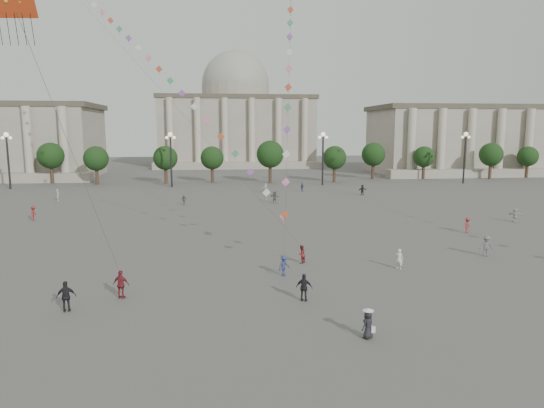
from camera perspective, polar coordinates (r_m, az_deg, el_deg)
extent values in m
plane|color=#4E4C4A|center=(28.65, 6.38, -14.15)|extent=(360.00, 360.00, 0.00)
cube|color=gray|center=(145.40, 27.66, 6.53)|extent=(80.00, 22.00, 16.00)
cube|color=#4D4539|center=(145.47, 27.90, 9.91)|extent=(81.60, 22.44, 1.20)
cube|color=gray|center=(155.84, -4.23, 8.31)|extent=(46.00, 30.00, 20.00)
cube|color=#4D4539|center=(156.12, -4.28, 12.20)|extent=(46.92, 30.60, 1.20)
cube|color=gray|center=(139.22, -3.92, 4.56)|extent=(48.30, 4.00, 2.00)
cylinder|color=gray|center=(156.25, -4.28, 12.90)|extent=(21.00, 21.00, 5.00)
sphere|color=#97988A|center=(156.45, -4.29, 13.81)|extent=(21.00, 21.00, 21.00)
cylinder|color=#36241B|center=(110.19, -25.47, 3.02)|extent=(0.70, 0.70, 3.52)
sphere|color=black|center=(109.94, -25.60, 4.93)|extent=(5.12, 5.12, 5.12)
cylinder|color=#36241B|center=(106.87, -19.38, 3.23)|extent=(0.70, 0.70, 3.52)
sphere|color=black|center=(106.61, -19.48, 5.19)|extent=(5.12, 5.12, 5.12)
cylinder|color=#36241B|center=(104.83, -12.97, 3.40)|extent=(0.70, 0.70, 3.52)
sphere|color=black|center=(104.57, -13.03, 5.41)|extent=(5.12, 5.12, 5.12)
cylinder|color=#36241B|center=(104.14, -6.38, 3.53)|extent=(0.70, 0.70, 3.52)
sphere|color=black|center=(103.87, -6.42, 5.56)|extent=(5.12, 5.12, 5.12)
cylinder|color=#36241B|center=(104.83, 0.20, 3.62)|extent=(0.70, 0.70, 3.52)
sphere|color=black|center=(104.56, 0.21, 5.63)|extent=(5.12, 5.12, 5.12)
cylinder|color=#36241B|center=(106.87, 6.62, 3.66)|extent=(0.70, 0.70, 3.52)
sphere|color=black|center=(106.61, 6.66, 5.63)|extent=(5.12, 5.12, 5.12)
cylinder|color=#36241B|center=(110.18, 12.73, 3.66)|extent=(0.70, 0.70, 3.52)
sphere|color=black|center=(109.93, 12.79, 5.57)|extent=(5.12, 5.12, 5.12)
cylinder|color=#36241B|center=(114.66, 18.41, 3.62)|extent=(0.70, 0.70, 3.52)
sphere|color=black|center=(114.42, 18.50, 5.45)|extent=(5.12, 5.12, 5.12)
cylinder|color=#36241B|center=(120.18, 23.63, 3.55)|extent=(0.70, 0.70, 3.52)
sphere|color=black|center=(119.95, 23.73, 5.30)|extent=(5.12, 5.12, 5.12)
cylinder|color=#36241B|center=(126.60, 28.35, 3.46)|extent=(0.70, 0.70, 3.52)
sphere|color=black|center=(126.38, 28.47, 5.12)|extent=(5.12, 5.12, 5.12)
cylinder|color=#262628|center=(103.55, -28.60, 4.29)|extent=(0.36, 0.36, 10.00)
sphere|color=#FFE5B2|center=(103.37, -28.81, 7.17)|extent=(0.90, 0.90, 0.90)
sphere|color=#FFE5B2|center=(103.64, -29.14, 6.81)|extent=(0.60, 0.60, 0.60)
sphere|color=#FFE5B2|center=(103.11, -28.42, 6.86)|extent=(0.60, 0.60, 0.60)
cylinder|color=#262628|center=(96.34, -11.79, 4.92)|extent=(0.36, 0.36, 10.00)
sphere|color=#FFE5B2|center=(96.15, -11.88, 8.01)|extent=(0.90, 0.90, 0.90)
sphere|color=#FFE5B2|center=(96.22, -12.29, 7.64)|extent=(0.60, 0.60, 0.60)
sphere|color=#FFE5B2|center=(96.09, -11.45, 7.67)|extent=(0.60, 0.60, 0.60)
cylinder|color=#262628|center=(98.18, 5.99, 5.12)|extent=(0.36, 0.36, 10.00)
sphere|color=#FFE5B2|center=(98.00, 6.04, 8.16)|extent=(0.90, 0.90, 0.90)
sphere|color=#FFE5B2|center=(97.86, 5.63, 7.81)|extent=(0.60, 0.60, 0.60)
sphere|color=#FFE5B2|center=(98.16, 6.44, 7.80)|extent=(0.60, 0.60, 0.60)
cylinder|color=#262628|center=(108.62, 21.70, 4.90)|extent=(0.36, 0.36, 10.00)
sphere|color=#FFE5B2|center=(108.46, 21.86, 7.64)|extent=(0.90, 0.90, 0.90)
sphere|color=#FFE5B2|center=(108.14, 21.51, 7.34)|extent=(0.60, 0.60, 0.60)
sphere|color=#FFE5B2|center=(108.79, 22.17, 7.31)|extent=(0.60, 0.60, 0.60)
imported|color=navy|center=(88.16, 3.56, 1.98)|extent=(0.88, 0.90, 1.52)
imported|color=silver|center=(86.04, -0.76, 1.89)|extent=(1.59, 1.26, 1.69)
imported|color=#5E5F63|center=(46.94, 23.91, -4.54)|extent=(1.30, 0.86, 1.88)
imported|color=beige|center=(65.80, 26.71, -1.17)|extent=(1.53, 1.43, 1.72)
imported|color=maroon|center=(56.71, 22.01, -2.33)|extent=(1.25, 1.21, 1.71)
imported|color=black|center=(84.51, 10.59, 1.64)|extent=(1.72, 0.98, 1.77)
imported|color=beige|center=(83.85, -23.88, 0.99)|extent=(0.61, 0.76, 1.80)
imported|color=slate|center=(73.77, 0.33, 0.84)|extent=(1.78, 1.53, 1.94)
imported|color=white|center=(40.47, 14.74, -6.27)|extent=(0.72, 0.71, 1.67)
imported|color=#57575B|center=(73.20, -10.33, 0.45)|extent=(0.92, 0.51, 1.49)
imported|color=maroon|center=(66.44, -26.24, -0.98)|extent=(0.76, 1.24, 1.87)
imported|color=maroon|center=(34.05, -17.32, -9.02)|extent=(1.21, 0.77, 1.92)
imported|color=black|center=(32.14, 3.81, -9.78)|extent=(1.16, 0.75, 1.83)
imported|color=black|center=(32.85, -23.05, -9.97)|extent=(1.20, 0.67, 1.93)
imported|color=maroon|center=(40.93, 3.48, -5.92)|extent=(0.94, 0.95, 1.54)
imported|color=navy|center=(37.39, 1.42, -7.26)|extent=(1.20, 1.10, 1.62)
imported|color=black|center=(27.23, 11.23, -13.73)|extent=(0.92, 0.86, 1.57)
cone|color=white|center=(26.93, 11.28, -12.09)|extent=(0.52, 0.52, 0.14)
cylinder|color=white|center=(26.95, 11.28, -12.21)|extent=(0.60, 0.60, 0.02)
cube|color=white|center=(27.26, 11.82, -14.26)|extent=(0.22, 0.10, 0.35)
cube|color=#BD3614|center=(30.05, -28.06, 19.78)|extent=(2.23, 0.69, 1.02)
cube|color=#198935|center=(30.19, -28.78, 20.16)|extent=(0.36, 0.22, 0.34)
cube|color=#1B2B97|center=(29.95, -27.46, 20.36)|extent=(0.36, 0.22, 0.34)
sphere|color=gold|center=(30.16, -28.81, 20.18)|extent=(0.20, 0.20, 0.20)
sphere|color=gold|center=(29.91, -27.49, 20.37)|extent=(0.20, 0.20, 0.20)
cylinder|color=#3F3F3F|center=(30.90, -22.26, 5.07)|extent=(0.02, 0.02, 16.79)
cylinder|color=#3F3F3F|center=(60.72, -15.92, 15.96)|extent=(0.02, 0.02, 63.03)
cube|color=pink|center=(41.67, 1.37, -1.40)|extent=(0.76, 0.25, 0.76)
cube|color=silver|center=(42.84, -0.65, 1.36)|extent=(0.76, 0.25, 0.76)
cube|color=#9155AB|center=(44.17, -2.55, 3.78)|extent=(0.76, 0.25, 0.76)
cube|color=#459764|center=(45.63, -4.35, 5.94)|extent=(0.76, 0.25, 0.76)
cube|color=#BE512C|center=(47.18, -6.04, 7.89)|extent=(0.76, 0.25, 0.76)
cube|color=pink|center=(48.83, -7.64, 9.65)|extent=(0.76, 0.25, 0.76)
cube|color=silver|center=(50.55, -9.14, 11.25)|extent=(0.76, 0.25, 0.76)
cube|color=#9155AB|center=(52.34, -10.56, 12.69)|extent=(0.76, 0.25, 0.76)
cube|color=#459764|center=(54.19, -11.89, 14.01)|extent=(0.76, 0.25, 0.76)
cube|color=#BE512C|center=(56.08, -13.15, 15.21)|extent=(0.76, 0.25, 0.76)
cube|color=pink|center=(58.02, -14.34, 16.30)|extent=(0.76, 0.25, 0.76)
cube|color=silver|center=(60.00, -15.46, 17.29)|extent=(0.76, 0.25, 0.76)
cube|color=#9155AB|center=(62.01, -16.52, 18.20)|extent=(0.76, 0.25, 0.76)
cube|color=#459764|center=(64.05, -17.52, 19.04)|extent=(0.76, 0.25, 0.76)
cube|color=#BE512C|center=(66.12, -18.47, 19.80)|extent=(0.76, 0.25, 0.76)
cube|color=pink|center=(68.21, -19.37, 20.51)|extent=(0.76, 0.25, 0.76)
cube|color=silver|center=(70.32, -20.22, 21.16)|extent=(0.76, 0.25, 0.76)
cube|color=#BE512C|center=(38.37, 1.53, -1.24)|extent=(0.76, 0.25, 0.76)
cube|color=pink|center=(39.87, 1.62, 2.59)|extent=(0.76, 0.25, 0.76)
cube|color=silver|center=(41.55, 1.70, 5.88)|extent=(0.76, 0.25, 0.76)
cube|color=#9155AB|center=(43.34, 1.78, 8.76)|extent=(0.76, 0.25, 0.76)
cube|color=#459764|center=(45.24, 1.85, 11.31)|extent=(0.76, 0.25, 0.76)
cube|color=#BE512C|center=(47.21, 1.92, 13.58)|extent=(0.76, 0.25, 0.76)
cube|color=pink|center=(49.25, 1.98, 15.60)|extent=(0.76, 0.25, 0.76)
cube|color=silver|center=(51.34, 2.04, 17.42)|extent=(0.76, 0.25, 0.76)
cube|color=#9155AB|center=(53.46, 2.09, 19.06)|extent=(0.76, 0.25, 0.76)
cube|color=#459764|center=(55.62, 2.14, 20.54)|extent=(0.76, 0.25, 0.76)
cube|color=#BE512C|center=(57.81, 2.19, 21.88)|extent=(0.76, 0.25, 0.76)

